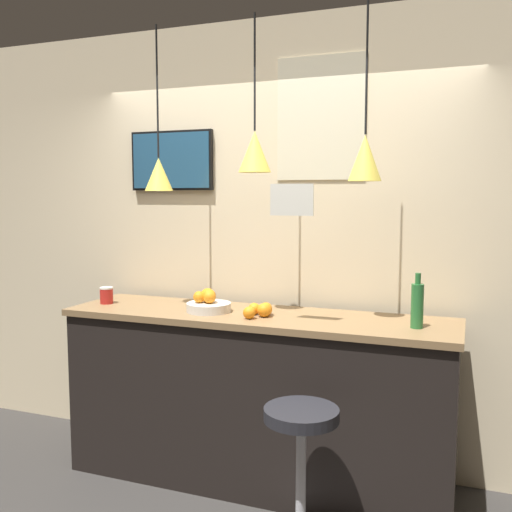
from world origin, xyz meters
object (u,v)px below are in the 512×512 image
at_px(fruit_bowl, 208,303).
at_px(spread_jar, 106,295).
at_px(juice_bottle, 417,305).
at_px(mounted_tv, 172,161).
at_px(bar_stool, 301,456).

height_order(fruit_bowl, spread_jar, fruit_bowl).
bearing_deg(juice_bottle, mounted_tv, 166.52).
relative_size(bar_stool, fruit_bowl, 2.71).
bearing_deg(mounted_tv, juice_bottle, -13.48).
bearing_deg(bar_stool, fruit_bowl, 144.18).
height_order(juice_bottle, spread_jar, juice_bottle).
relative_size(fruit_bowl, juice_bottle, 0.91).
distance_m(bar_stool, juice_bottle, 1.00).
height_order(bar_stool, spread_jar, spread_jar).
bearing_deg(juice_bottle, spread_jar, 180.00).
xyz_separation_m(spread_jar, mounted_tv, (0.27, 0.41, 0.89)).
height_order(fruit_bowl, juice_bottle, juice_bottle).
xyz_separation_m(bar_stool, mounted_tv, (-1.22, 0.95, 1.51)).
height_order(spread_jar, mounted_tv, mounted_tv).
bearing_deg(spread_jar, mounted_tv, 56.13).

